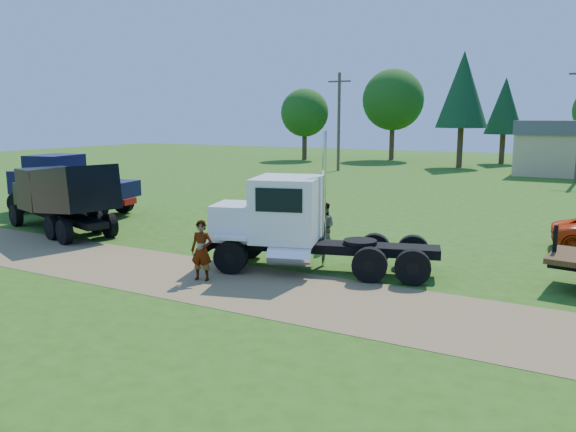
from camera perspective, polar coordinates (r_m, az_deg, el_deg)
The scene contains 9 objects.
ground at distance 16.10m, azimuth 0.79°, elevation -7.98°, with size 140.00×140.00×0.00m, color #2E5412.
dirt_track at distance 16.10m, azimuth 0.79°, elevation -7.96°, with size 120.00×4.20×0.01m, color olive.
white_semi_tractor at distance 18.44m, azimuth 0.15°, elevation -0.69°, with size 7.66×4.30×4.53m.
black_dump_truck at distance 26.12m, azimuth -21.97°, elevation 2.15°, with size 7.38×4.09×3.14m.
navy_truck at distance 31.41m, azimuth -21.63°, elevation 3.07°, with size 7.17×3.42×3.04m.
spectator_a at distance 17.41m, azimuth -8.77°, elevation -3.50°, with size 0.69×0.45×1.88m, color #999999.
spectator_b at distance 21.00m, azimuth 3.63°, elevation -1.11°, with size 0.90×0.70×1.85m, color #999999.
tan_shed at distance 53.69m, azimuth 25.42°, elevation 6.33°, with size 6.20×5.40×4.70m.
tree_row at distance 62.83m, azimuth 26.72°, elevation 10.60°, with size 56.89×15.50×11.74m.
Camera 1 is at (7.15, -13.54, 4.97)m, focal length 35.00 mm.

